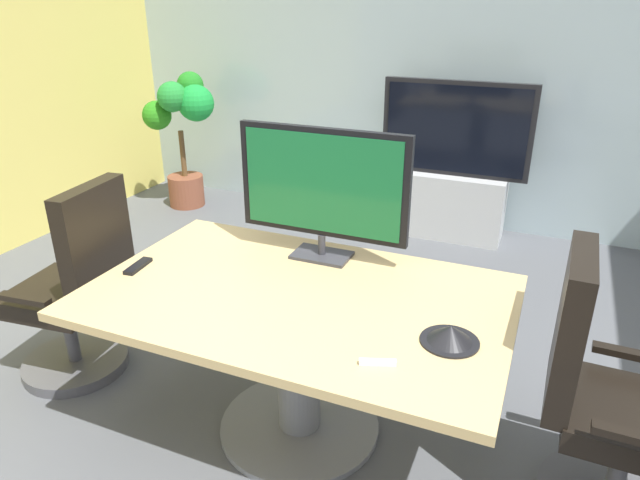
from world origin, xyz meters
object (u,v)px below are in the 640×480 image
(conference_table, at_px, (298,332))
(tv_monitor, at_px, (323,187))
(conference_phone, at_px, (450,335))
(remote_control, at_px, (138,266))
(wall_display_unit, at_px, (451,186))
(office_chair_left, at_px, (78,298))
(potted_plant, at_px, (182,125))
(office_chair_right, at_px, (604,412))

(conference_table, bearing_deg, tv_monitor, 96.87)
(tv_monitor, relative_size, conference_phone, 3.82)
(tv_monitor, distance_m, conference_phone, 0.95)
(tv_monitor, relative_size, remote_control, 4.94)
(tv_monitor, xyz_separation_m, wall_display_unit, (0.21, 2.28, -0.66))
(office_chair_left, bearing_deg, conference_table, 85.72)
(wall_display_unit, relative_size, potted_plant, 1.03)
(conference_table, bearing_deg, wall_display_unit, 86.46)
(office_chair_left, xyz_separation_m, wall_display_unit, (1.42, 2.71, -0.01))
(tv_monitor, xyz_separation_m, potted_plant, (-2.28, 2.02, -0.30))
(office_chair_left, bearing_deg, wall_display_unit, 146.06)
(office_chair_left, height_order, conference_phone, office_chair_left)
(conference_table, height_order, conference_phone, conference_phone)
(potted_plant, bearing_deg, wall_display_unit, 5.81)
(remote_control, bearing_deg, potted_plant, 115.57)
(conference_phone, bearing_deg, conference_table, 170.01)
(office_chair_right, bearing_deg, potted_plant, 57.81)
(tv_monitor, xyz_separation_m, conference_phone, (0.73, -0.51, -0.33))
(conference_table, height_order, office_chair_left, office_chair_left)
(office_chair_left, distance_m, potted_plant, 2.70)
(wall_display_unit, bearing_deg, conference_phone, -79.53)
(tv_monitor, bearing_deg, conference_phone, -35.07)
(wall_display_unit, xyz_separation_m, conference_phone, (0.52, -2.79, 0.33))
(potted_plant, bearing_deg, office_chair_right, -33.24)
(remote_control, bearing_deg, wall_display_unit, 64.64)
(office_chair_left, height_order, office_chair_right, same)
(office_chair_right, relative_size, remote_control, 6.41)
(wall_display_unit, relative_size, remote_control, 7.71)
(office_chair_left, bearing_deg, potted_plant, -162.78)
(potted_plant, bearing_deg, conference_table, -46.08)
(tv_monitor, distance_m, remote_control, 0.95)
(conference_table, distance_m, conference_phone, 0.73)
(tv_monitor, distance_m, potted_plant, 3.06)
(conference_table, distance_m, tv_monitor, 0.68)
(office_chair_right, bearing_deg, tv_monitor, 77.11)
(conference_table, relative_size, office_chair_right, 1.66)
(office_chair_right, distance_m, remote_control, 2.08)
(tv_monitor, relative_size, wall_display_unit, 0.64)
(tv_monitor, bearing_deg, remote_control, -148.34)
(office_chair_right, height_order, remote_control, office_chair_right)
(remote_control, bearing_deg, office_chair_right, -2.18)
(wall_display_unit, relative_size, conference_phone, 5.95)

